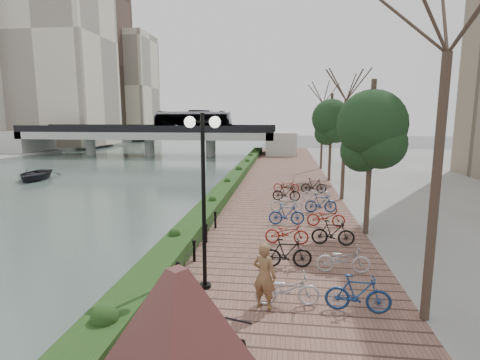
# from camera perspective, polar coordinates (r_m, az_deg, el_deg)

# --- Properties ---
(river_water) EXTENTS (30.00, 130.00, 0.02)m
(river_water) POSITION_cam_1_polar(r_m,az_deg,el_deg) (37.95, -24.09, 0.41)
(river_water) COLOR #4F635A
(river_water) RESTS_ON ground
(promenade) EXTENTS (8.00, 75.00, 0.50)m
(promenade) POSITION_cam_1_polar(r_m,az_deg,el_deg) (25.17, 5.66, -2.49)
(promenade) COLOR brown
(promenade) RESTS_ON ground
(hedge) EXTENTS (1.10, 56.00, 0.60)m
(hedge) POSITION_cam_1_polar(r_m,az_deg,el_deg) (27.79, -1.23, -0.15)
(hedge) COLOR #143714
(hedge) RESTS_ON promenade
(chain_fence) EXTENTS (0.10, 14.10, 0.70)m
(chain_fence) POSITION_cam_1_polar(r_m,az_deg,el_deg) (10.67, -10.99, -16.27)
(chain_fence) COLOR black
(chain_fence) RESTS_ON promenade
(lamppost) EXTENTS (1.02, 0.32, 5.08)m
(lamppost) POSITION_cam_1_polar(r_m,az_deg,el_deg) (10.52, -5.65, 2.30)
(lamppost) COLOR black
(lamppost) RESTS_ON promenade
(pedestrian) EXTENTS (0.77, 0.65, 1.78)m
(pedestrian) POSITION_cam_1_polar(r_m,az_deg,el_deg) (10.06, 3.73, -14.36)
(pedestrian) COLOR brown
(pedestrian) RESTS_ON promenade
(bicycle_parking) EXTENTS (2.40, 17.32, 1.00)m
(bicycle_parking) POSITION_cam_1_polar(r_m,az_deg,el_deg) (17.70, 10.00, -5.32)
(bicycle_parking) COLOR #B2B2B7
(bicycle_parking) RESTS_ON promenade
(street_trees) EXTENTS (3.20, 37.12, 6.80)m
(street_trees) POSITION_cam_1_polar(r_m,az_deg,el_deg) (20.19, 16.97, 4.05)
(street_trees) COLOR #33261E
(street_trees) RESTS_ON promenade
(bridge) EXTENTS (36.00, 10.77, 6.50)m
(bridge) POSITION_cam_1_polar(r_m,az_deg,el_deg) (55.21, -12.38, 7.11)
(bridge) COLOR #ABACA6
(bridge) RESTS_ON ground
(boat) EXTENTS (4.49, 5.44, 0.98)m
(boat) POSITION_cam_1_polar(r_m,az_deg,el_deg) (37.64, -28.78, 0.77)
(boat) COLOR black
(boat) RESTS_ON river_water
(far_buildings) EXTENTS (35.00, 38.00, 38.00)m
(far_buildings) POSITION_cam_1_polar(r_m,az_deg,el_deg) (87.04, -26.24, 15.59)
(far_buildings) COLOR beige
(far_buildings) RESTS_ON far_bank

